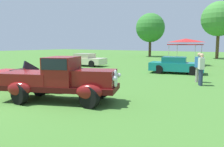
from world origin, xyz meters
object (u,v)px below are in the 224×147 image
show_car_cream (86,60)px  spectator_between_cars (201,68)px  canopy_tent_left_field (186,41)px  feature_pickup_truck (60,79)px  neighbor_convertible (29,77)px  spectator_near_truck (199,66)px  show_car_teal (176,65)px

show_car_cream → spectator_between_cars: size_ratio=2.41×
show_car_cream → canopy_tent_left_field: 10.35m
feature_pickup_truck → neighbor_convertible: size_ratio=1.03×
spectator_near_truck → spectator_between_cars: bearing=-70.2°
show_car_cream → show_car_teal: bearing=-3.3°
spectator_between_cars → canopy_tent_left_field: 12.06m
feature_pickup_truck → spectator_near_truck: (3.29, 7.38, 0.05)m
neighbor_convertible → spectator_between_cars: spectator_between_cars is taller
neighbor_convertible → spectator_between_cars: bearing=39.1°
spectator_between_cars → canopy_tent_left_field: size_ratio=0.59×
neighbor_convertible → spectator_near_truck: size_ratio=2.65×
feature_pickup_truck → spectator_near_truck: 8.08m
show_car_cream → show_car_teal: size_ratio=0.99×
show_car_teal → spectator_between_cars: 5.02m
show_car_cream → canopy_tent_left_field: size_ratio=1.41×
feature_pickup_truck → spectator_near_truck: feature_pickup_truck is taller
feature_pickup_truck → canopy_tent_left_field: bearing=91.7°
neighbor_convertible → canopy_tent_left_field: bearing=81.0°
show_car_teal → neighbor_convertible: bearing=-112.6°
spectator_near_truck → canopy_tent_left_field: size_ratio=0.59×
show_car_cream → spectator_near_truck: bearing=-18.1°
spectator_near_truck → show_car_cream: bearing=161.9°
show_car_cream → canopy_tent_left_field: canopy_tent_left_field is taller
show_car_cream → spectator_near_truck: 12.27m
show_car_cream → canopy_tent_left_field: bearing=39.6°
spectator_near_truck → spectator_between_cars: 0.98m
show_car_teal → spectator_between_cars: size_ratio=2.44×
neighbor_convertible → spectator_between_cars: 8.77m
feature_pickup_truck → canopy_tent_left_field: 17.75m
neighbor_convertible → feature_pickup_truck: bearing=-16.4°
neighbor_convertible → show_car_cream: neighbor_convertible is taller
show_car_teal → canopy_tent_left_field: 7.40m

